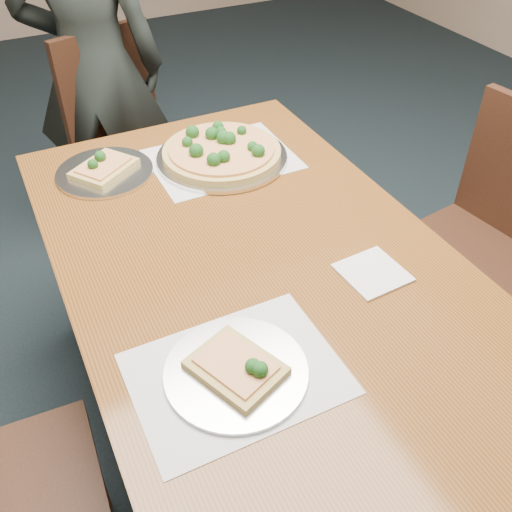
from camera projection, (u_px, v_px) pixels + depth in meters
name	position (u px, v px, depth m)	size (l,w,h in m)	color
ground	(283.00, 381.00, 2.01)	(8.00, 8.00, 0.00)	black
dining_table	(256.00, 284.00, 1.44)	(0.90, 1.50, 0.75)	#5A3012
chair_far	(129.00, 133.00, 2.34)	(0.53, 0.53, 0.91)	black
chair_right	(488.00, 232.00, 1.83)	(0.47, 0.47, 0.91)	black
diner	(94.00, 68.00, 2.24)	(0.55, 0.36, 1.52)	black
placemat_main	(222.00, 159.00, 1.72)	(0.42, 0.32, 0.00)	white
placemat_near	(236.00, 374.00, 1.10)	(0.40, 0.30, 0.00)	white
pizza_pan	(221.00, 152.00, 1.71)	(0.39, 0.39, 0.08)	silver
slice_plate_near	(237.00, 370.00, 1.10)	(0.28, 0.28, 0.06)	silver
slice_plate_far	(104.00, 170.00, 1.65)	(0.28, 0.28, 0.06)	silver
napkin	(373.00, 273.00, 1.33)	(0.14, 0.14, 0.01)	white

